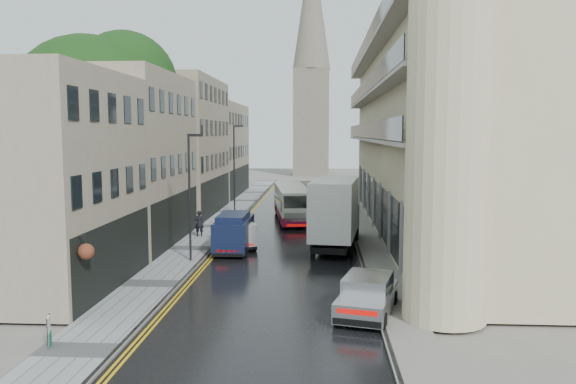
# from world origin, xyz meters

# --- Properties ---
(road) EXTENTS (9.00, 85.00, 0.02)m
(road) POSITION_xyz_m (0.00, 27.50, 0.01)
(road) COLOR black
(road) RESTS_ON ground
(left_sidewalk) EXTENTS (2.70, 85.00, 0.12)m
(left_sidewalk) POSITION_xyz_m (-5.85, 27.50, 0.06)
(left_sidewalk) COLOR gray
(left_sidewalk) RESTS_ON ground
(right_sidewalk) EXTENTS (1.80, 85.00, 0.12)m
(right_sidewalk) POSITION_xyz_m (5.40, 27.50, 0.06)
(right_sidewalk) COLOR slate
(right_sidewalk) RESTS_ON ground
(old_shop_row) EXTENTS (4.50, 56.00, 12.00)m
(old_shop_row) POSITION_xyz_m (-9.45, 30.00, 6.00)
(old_shop_row) COLOR gray
(old_shop_row) RESTS_ON ground
(modern_block) EXTENTS (8.00, 40.00, 14.00)m
(modern_block) POSITION_xyz_m (10.30, 26.00, 7.00)
(modern_block) COLOR beige
(modern_block) RESTS_ON ground
(church_spire) EXTENTS (6.40, 6.40, 40.00)m
(church_spire) POSITION_xyz_m (0.50, 82.00, 20.00)
(church_spire) COLOR slate
(church_spire) RESTS_ON ground
(tree_near) EXTENTS (10.56, 10.56, 13.89)m
(tree_near) POSITION_xyz_m (-12.50, 20.00, 6.95)
(tree_near) COLOR black
(tree_near) RESTS_ON ground
(tree_far) EXTENTS (9.24, 9.24, 12.46)m
(tree_far) POSITION_xyz_m (-12.20, 33.00, 6.23)
(tree_far) COLOR black
(tree_far) RESTS_ON ground
(cream_bus) EXTENTS (3.77, 10.59, 2.83)m
(cream_bus) POSITION_xyz_m (-0.87, 28.47, 1.43)
(cream_bus) COLOR silver
(cream_bus) RESTS_ON road
(white_lorry) EXTENTS (3.61, 8.69, 4.42)m
(white_lorry) POSITION_xyz_m (1.76, 18.47, 2.23)
(white_lorry) COLOR white
(white_lorry) RESTS_ON road
(silver_hatchback) EXTENTS (2.94, 4.69, 1.63)m
(silver_hatchback) POSITION_xyz_m (2.87, 5.88, 0.84)
(silver_hatchback) COLOR #AFAEB3
(silver_hatchback) RESTS_ON road
(white_van) EXTENTS (3.10, 4.25, 1.77)m
(white_van) POSITION_xyz_m (-3.32, 18.54, 0.90)
(white_van) COLOR silver
(white_van) RESTS_ON road
(navy_van) EXTENTS (1.95, 4.84, 2.46)m
(navy_van) POSITION_xyz_m (-4.00, 17.18, 1.25)
(navy_van) COLOR #0E1633
(navy_van) RESTS_ON road
(pedestrian) EXTENTS (0.66, 0.43, 1.81)m
(pedestrian) POSITION_xyz_m (-6.23, 23.18, 1.02)
(pedestrian) COLOR black
(pedestrian) RESTS_ON left_sidewalk
(lamp_post_near) EXTENTS (0.81, 0.27, 7.09)m
(lamp_post_near) POSITION_xyz_m (-5.12, 15.83, 3.67)
(lamp_post_near) COLOR black
(lamp_post_near) RESTS_ON left_sidewalk
(lamp_post_far) EXTENTS (0.90, 0.44, 7.83)m
(lamp_post_far) POSITION_xyz_m (-5.69, 35.70, 4.03)
(lamp_post_far) COLOR black
(lamp_post_far) RESTS_ON left_sidewalk
(estate_sign) EXTENTS (0.27, 0.59, 0.99)m
(estate_sign) POSITION_xyz_m (-6.94, 2.87, 0.61)
(estate_sign) COLOR white
(estate_sign) RESTS_ON left_sidewalk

